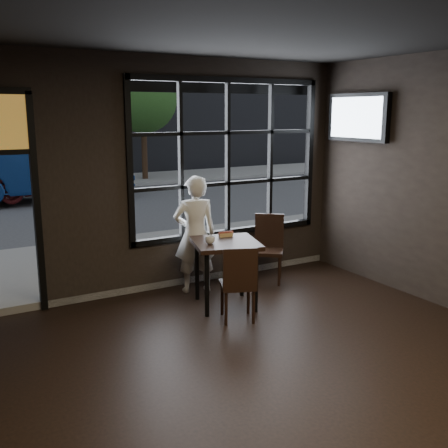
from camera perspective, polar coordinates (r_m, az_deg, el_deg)
floor at (r=4.76m, az=9.47°, el=-19.35°), size 6.00×7.00×0.02m
ceiling at (r=4.14m, az=11.14°, el=22.30°), size 6.00×7.00×0.02m
window_frame at (r=7.67m, az=0.40°, el=7.17°), size 3.06×0.12×2.28m
cafe_table at (r=6.75m, az=0.16°, el=-5.39°), size 0.98×0.98×0.87m
chair_near at (r=6.30m, az=1.49°, el=-6.36°), size 0.52×0.52×0.93m
chair_window at (r=7.69m, az=4.84°, el=-2.76°), size 0.60×0.60×0.99m
man at (r=7.20m, az=-3.17°, el=-1.13°), size 0.67×0.52×1.63m
hotdog at (r=6.86m, az=0.19°, el=-1.14°), size 0.21×0.11×0.06m
cup at (r=6.49m, az=-1.54°, el=-1.74°), size 0.13×0.13×0.10m
tv at (r=8.03m, az=14.38°, el=11.17°), size 0.13×1.18×0.69m
navy_car at (r=15.44m, az=-19.22°, el=5.62°), size 4.82×1.71×1.58m
tree_right at (r=19.00m, az=-8.83°, el=13.32°), size 2.41×2.41×4.12m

